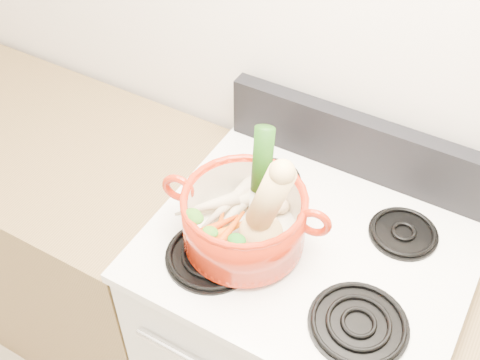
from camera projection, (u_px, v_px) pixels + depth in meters
The scene contains 24 objects.
wall_back at pixel (384, 54), 1.46m from camera, with size 3.50×0.02×2.60m, color silver.
stove_body at pixel (297, 344), 1.84m from camera, with size 0.76×0.65×0.92m, color silver.
cooktop at pixel (310, 247), 1.50m from camera, with size 0.78×0.67×0.03m, color white.
control_backsplash at pixel (361, 146), 1.61m from camera, with size 0.76×0.05×0.18m, color black.
counter_left at pixel (36, 216), 2.22m from camera, with size 1.36×0.65×0.90m, color brown.
burner_front_left at pixel (211, 255), 1.45m from camera, with size 0.22×0.22×0.02m, color black.
burner_front_right at pixel (359, 323), 1.32m from camera, with size 0.22×0.22×0.02m, color black.
burner_back_left at pixel (269, 179), 1.63m from camera, with size 0.17×0.17×0.02m, color black.
burner_back_right at pixel (404, 232), 1.50m from camera, with size 0.17×0.17×0.02m, color black.
dutch_oven at pixel (244, 219), 1.42m from camera, with size 0.29×0.29×0.15m, color #A9200A.
pot_handle_left at pixel (178, 188), 1.43m from camera, with size 0.08×0.08×0.02m, color #A9200A.
pot_handle_right at pixel (314, 223), 1.35m from camera, with size 0.08×0.08×0.02m, color #A9200A.
squash at pixel (262, 208), 1.33m from camera, with size 0.11×0.11×0.26m, color #DAB36F, non-canonical shape.
leek at pixel (258, 182), 1.36m from camera, with size 0.05×0.05×0.30m, color silver.
ginger at pixel (270, 203), 1.49m from camera, with size 0.08×0.06×0.04m, color tan.
parsnip_0 at pixel (239, 206), 1.48m from camera, with size 0.05×0.05×0.24m, color beige.
parsnip_1 at pixel (228, 204), 1.48m from camera, with size 0.04×0.04×0.19m, color beige.
parsnip_2 at pixel (232, 199), 1.48m from camera, with size 0.05×0.05×0.21m, color beige.
parsnip_3 at pixel (207, 205), 1.46m from camera, with size 0.04×0.04×0.16m, color beige.
carrot_0 at pixel (217, 236), 1.42m from camera, with size 0.03×0.03×0.14m, color #B83C09.
carrot_1 at pixel (221, 234), 1.42m from camera, with size 0.03×0.03×0.15m, color orange.
carrot_2 at pixel (250, 236), 1.40m from camera, with size 0.03×0.03×0.17m, color red.
carrot_3 at pixel (212, 228), 1.41m from camera, with size 0.03×0.03×0.14m, color #C03609.
carrot_4 at pixel (227, 234), 1.39m from camera, with size 0.03×0.03×0.14m, color #C54B09.
Camera 1 is at (0.32, 0.50, 2.11)m, focal length 45.00 mm.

